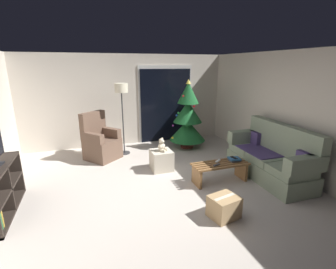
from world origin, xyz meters
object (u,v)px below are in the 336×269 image
Objects in this scene: coffee_table at (220,169)px; remote_graphite at (217,165)px; ottoman at (161,160)px; teddy_bear_cream at (162,146)px; cell_phone at (234,158)px; christmas_tree at (188,118)px; couch at (271,158)px; cardboard_box_taped_mid_floor at (224,207)px; floor_lamp at (122,95)px; armchair at (101,143)px; book_stack at (234,159)px; remote_white at (218,161)px.

coffee_table is 0.20m from remote_graphite.
teddy_bear_cream reaches higher than ottoman.
cell_phone is 2.13m from christmas_tree.
cardboard_box_taped_mid_floor is at bearing -150.83° from couch.
cardboard_box_taped_mid_floor is at bearing -138.91° from cell_phone.
cardboard_box_taped_mid_floor is (-0.75, -3.15, -0.66)m from christmas_tree.
christmas_tree is (0.34, 2.19, 0.43)m from remote_graphite.
floor_lamp is 1.92m from ottoman.
cardboard_box_taped_mid_floor is at bearing -63.20° from armchair.
remote_graphite is at bearing -178.38° from cell_phone.
couch is 0.80m from cell_phone.
book_stack reaches higher than remote_graphite.
floor_lamp is at bearing 115.17° from ottoman.
book_stack is 0.14× the size of floor_lamp.
cell_phone is at bearing -99.21° from remote_graphite.
christmas_tree is at bearing 92.63° from book_stack.
couch is 1.06× the size of christmas_tree.
book_stack is (0.31, 0.01, 0.16)m from coffee_table.
cell_phone reaches higher than remote_graphite.
remote_graphite is 0.33× the size of cardboard_box_taped_mid_floor.
remote_white is 2.85m from armchair.
ottoman reaches higher than remote_graphite.
couch is at bearing -68.74° from christmas_tree.
armchair is 3.45m from cardboard_box_taped_mid_floor.
floor_lamp is 6.25× the size of teddy_bear_cream.
book_stack is 2.15m from christmas_tree.
floor_lamp reaches higher than couch.
teddy_bear_cream is at bearing -45.53° from ottoman.
armchair is at bearing 145.71° from couch.
book_stack is at bearing -40.16° from armchair.
christmas_tree reaches higher than armchair.
book_stack is at bearing 1.53° from coffee_table.
floor_lamp is (0.58, 0.17, 1.10)m from armchair.
armchair is at bearing 139.84° from book_stack.
ottoman is (-1.21, 0.90, -0.24)m from cell_phone.
book_stack is 1.51m from teddy_bear_cream.
cell_phone is at bearing -140.71° from remote_white.
coffee_table is 0.35m from book_stack.
book_stack is 0.04m from cell_phone.
ottoman is (-0.90, 0.92, -0.04)m from coffee_table.
remote_white and remote_graphite have the same top height.
coffee_table is at bearing 173.11° from couch.
christmas_tree reaches higher than couch.
cell_phone is 0.08× the size of floor_lamp.
floor_lamp is (-1.72, 0.09, 0.68)m from christmas_tree.
couch reaches higher than ottoman.
coffee_table is 1.17m from cardboard_box_taped_mid_floor.
floor_lamp is (-1.81, 2.19, 1.05)m from cell_phone.
remote_white is at bearing -42.86° from armchair.
cell_phone is 0.50× the size of teddy_bear_cream.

